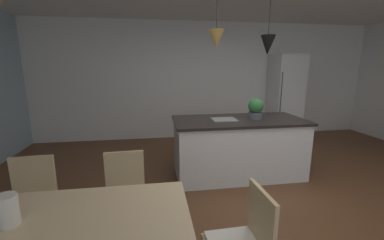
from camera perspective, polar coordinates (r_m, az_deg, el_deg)
ground_plane at (r=3.33m, az=16.61°, el=-19.04°), size 10.00×8.40×0.04m
wall_back_kitchen at (r=5.96m, az=3.85°, el=9.07°), size 10.00×0.12×2.70m
dining_table at (r=1.86m, az=-32.66°, el=-22.09°), size 1.86×0.90×0.76m
chair_far_right at (r=2.55m, az=-15.40°, el=-16.52°), size 0.42×0.42×0.87m
chair_far_left at (r=2.77m, az=-33.51°, el=-15.72°), size 0.42×0.42×0.87m
kitchen_island at (r=3.91m, az=10.69°, el=-6.11°), size 1.99×0.93×0.91m
refrigerator at (r=6.27m, az=20.91°, el=5.10°), size 0.66×0.67×1.97m
pendant_over_island_main at (r=3.62m, az=5.67°, el=18.41°), size 0.23×0.23×0.75m
pendant_over_island_aux at (r=3.88m, az=17.25°, el=16.36°), size 0.22×0.22×0.85m
potted_plant_on_island at (r=3.86m, az=14.65°, el=2.61°), size 0.23×0.23×0.32m
vase_on_dining_table at (r=1.89m, az=-37.19°, el=-16.45°), size 0.12×0.12×0.19m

